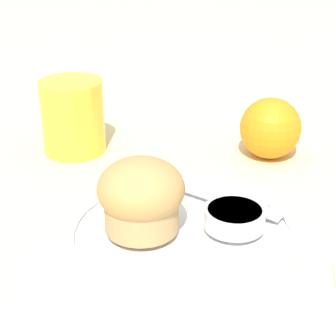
% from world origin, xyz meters
% --- Properties ---
extents(ground_plane, '(3.00, 3.00, 0.00)m').
position_xyz_m(ground_plane, '(0.00, 0.00, 0.00)').
color(ground_plane, beige).
extents(plate, '(0.21, 0.21, 0.02)m').
position_xyz_m(plate, '(-0.02, -0.03, 0.01)').
color(plate, white).
rests_on(plate, ground_plane).
extents(muffin, '(0.08, 0.08, 0.07)m').
position_xyz_m(muffin, '(-0.06, -0.04, 0.05)').
color(muffin, tan).
rests_on(muffin, plate).
extents(cream_ramekin, '(0.06, 0.06, 0.02)m').
position_xyz_m(cream_ramekin, '(0.03, -0.02, 0.03)').
color(cream_ramekin, silver).
rests_on(cream_ramekin, plate).
extents(berry_pair, '(0.03, 0.01, 0.01)m').
position_xyz_m(berry_pair, '(-0.06, 0.01, 0.03)').
color(berry_pair, '#4C194C').
rests_on(berry_pair, plate).
extents(butter_knife, '(0.14, 0.08, 0.00)m').
position_xyz_m(butter_knife, '(-0.00, 0.03, 0.02)').
color(butter_knife, '#B7B7BC').
rests_on(butter_knife, plate).
extents(orange_fruit, '(0.07, 0.07, 0.07)m').
position_xyz_m(orange_fruit, '(0.06, 0.18, 0.04)').
color(orange_fruit, orange).
rests_on(orange_fruit, ground_plane).
extents(juice_glass, '(0.08, 0.08, 0.09)m').
position_xyz_m(juice_glass, '(-0.18, 0.16, 0.04)').
color(juice_glass, gold).
rests_on(juice_glass, ground_plane).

